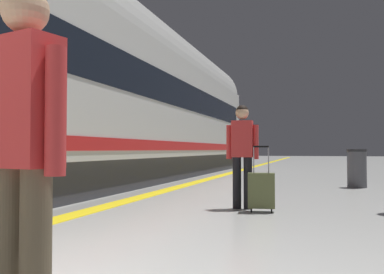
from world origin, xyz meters
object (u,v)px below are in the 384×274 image
Objects in this scene: traveller_foreground at (24,136)px; passenger_near at (242,148)px; high_speed_train at (44,69)px; suitcase_near at (261,190)px; waste_bin at (357,168)px.

traveller_foreground reaches higher than passenger_near.
suitcase_near is at bearing -13.75° from high_speed_train.
waste_bin is at bearing 70.12° from suitcase_near.
passenger_near reaches higher than suitcase_near.
suitcase_near reaches higher than waste_bin.
suitcase_near is at bearing -109.88° from waste_bin.
passenger_near is at bearing 140.52° from suitcase_near.
traveller_foreground is 4.85m from passenger_near.
suitcase_near is (4.43, -1.09, -2.19)m from high_speed_train.
high_speed_train is at bearing 168.70° from passenger_near.
suitcase_near is 4.91m from waste_bin.
traveller_foreground is at bearing -55.08° from high_speed_train.
waste_bin is (1.99, 4.35, -0.46)m from passenger_near.
waste_bin is at bearing 76.89° from traveller_foreground.
waste_bin is (1.67, 4.62, 0.15)m from suitcase_near.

